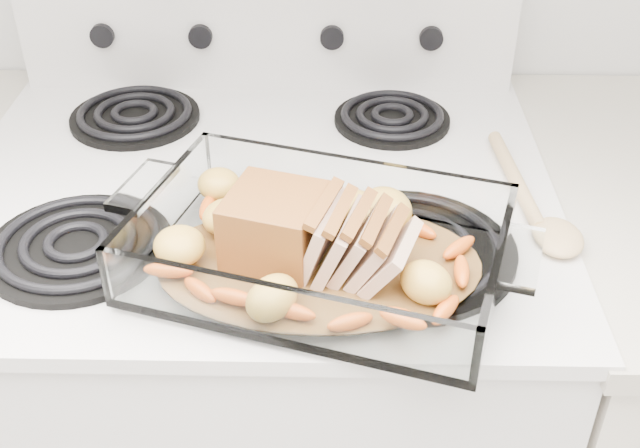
{
  "coord_description": "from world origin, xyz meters",
  "views": [
    {
      "loc": [
        0.11,
        0.76,
        1.5
      ],
      "look_at": [
        0.09,
        1.47,
        0.99
      ],
      "focal_mm": 45.0,
      "sensor_mm": 36.0,
      "label": 1
    }
  ],
  "objects": [
    {
      "name": "roast_vegetables",
      "position": [
        0.09,
        1.49,
        0.97
      ],
      "size": [
        0.33,
        0.18,
        0.04
      ],
      "rotation": [
        0.0,
        0.0,
        0.28
      ],
      "color": "#D15E15",
      "rests_on": "baking_dish"
    },
    {
      "name": "electric_range",
      "position": [
        0.0,
        1.66,
        0.48
      ],
      "size": [
        0.78,
        0.7,
        1.12
      ],
      "color": "white",
      "rests_on": "ground"
    },
    {
      "name": "wooden_spoon",
      "position": [
        0.35,
        1.57,
        0.95
      ],
      "size": [
        0.07,
        0.28,
        0.02
      ],
      "rotation": [
        0.0,
        0.0,
        0.09
      ],
      "color": "tan",
      "rests_on": "electric_range"
    },
    {
      "name": "baking_dish",
      "position": [
        0.09,
        1.45,
        0.96
      ],
      "size": [
        0.38,
        0.25,
        0.07
      ],
      "rotation": [
        0.0,
        0.0,
        -0.3
      ],
      "color": "white",
      "rests_on": "electric_range"
    },
    {
      "name": "pork_roast",
      "position": [
        0.07,
        1.45,
        0.99
      ],
      "size": [
        0.2,
        0.1,
        0.08
      ],
      "rotation": [
        0.0,
        0.0,
        0.34
      ],
      "color": "brown",
      "rests_on": "baking_dish"
    }
  ]
}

